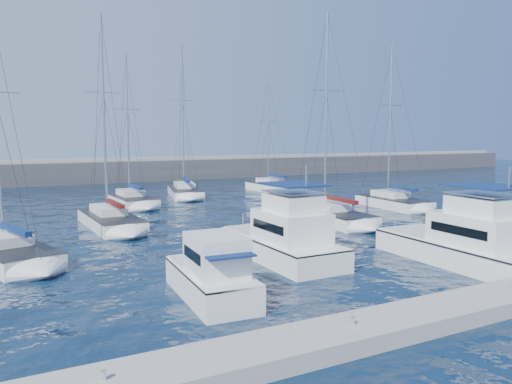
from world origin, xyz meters
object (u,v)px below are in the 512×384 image
motor_yacht_port_outer (212,277)px  sailboat_mid_a (8,252)px  motor_yacht_port_inner (285,240)px  sailboat_back_a (132,200)px  motor_yacht_stbd_inner (468,243)px  sailboat_back_b (185,191)px  sailboat_mid_d (330,216)px  sailboat_mid_e (393,202)px  sailboat_mid_b (110,220)px  sailboat_back_c (271,187)px  motor_yacht_stbd_outer (498,233)px

motor_yacht_port_outer → sailboat_mid_a: 13.10m
motor_yacht_port_inner → sailboat_back_a: bearing=94.9°
motor_yacht_stbd_inner → sailboat_back_a: (-10.18, 30.49, -0.60)m
motor_yacht_port_outer → sailboat_back_b: size_ratio=0.35×
sailboat_mid_a → sailboat_mid_d: bearing=-11.8°
motor_yacht_stbd_inner → sailboat_mid_a: sailboat_mid_a is taller
motor_yacht_port_inner → sailboat_mid_e: bearing=32.6°
sailboat_mid_b → motor_yacht_stbd_inner: bearing=-56.1°
motor_yacht_port_inner → sailboat_mid_b: bearing=113.8°
sailboat_mid_b → sailboat_back_a: (4.27, 10.62, 0.00)m
sailboat_back_b → sailboat_back_c: sailboat_back_b is taller
motor_yacht_port_outer → motor_yacht_stbd_outer: bearing=5.9°
motor_yacht_port_outer → sailboat_back_b: (11.11, 34.21, -0.40)m
motor_yacht_port_outer → sailboat_mid_b: sailboat_mid_b is taller
sailboat_mid_b → sailboat_back_b: bearing=51.4°
motor_yacht_stbd_inner → sailboat_mid_e: 21.05m
sailboat_mid_b → sailboat_back_a: bearing=66.0°
sailboat_mid_b → sailboat_back_c: 27.47m
sailboat_mid_b → sailboat_back_b: sailboat_back_b is taller
sailboat_back_b → sailboat_back_a: bearing=-132.9°
motor_yacht_stbd_outer → sailboat_mid_b: (-19.30, 18.07, -0.42)m
motor_yacht_stbd_inner → sailboat_mid_a: size_ratio=0.66×
sailboat_mid_e → motor_yacht_stbd_outer: bearing=-109.1°
sailboat_mid_e → sailboat_mid_d: bearing=-156.0°
sailboat_back_b → motor_yacht_port_outer: bearing=-95.0°
motor_yacht_stbd_inner → sailboat_mid_b: 24.58m
sailboat_mid_e → sailboat_back_a: size_ratio=1.03×
sailboat_back_c → motor_yacht_port_inner: bearing=-120.0°
motor_yacht_port_inner → sailboat_mid_d: size_ratio=0.52×
sailboat_mid_b → sailboat_back_a: 11.44m
sailboat_back_c → sailboat_mid_d: bearing=-109.4°
sailboat_back_b → sailboat_back_c: bearing=13.4°
motor_yacht_port_outer → sailboat_mid_a: (-7.37, 10.82, -0.42)m
sailboat_mid_e → sailboat_mid_b: bearing=178.5°
sailboat_mid_d → sailboat_back_a: size_ratio=1.11×
sailboat_mid_a → sailboat_back_c: size_ratio=1.07×
sailboat_mid_b → sailboat_mid_d: sailboat_mid_d is taller
sailboat_back_a → sailboat_back_c: sailboat_back_a is taller
sailboat_back_c → sailboat_back_a: bearing=-166.7°
motor_yacht_stbd_outer → sailboat_back_b: 34.44m
motor_yacht_stbd_inner → sailboat_back_b: (-3.03, 35.32, -0.59)m
sailboat_back_a → sailboat_mid_a: bearing=-124.4°
sailboat_mid_b → sailboat_mid_d: 16.84m
sailboat_mid_e → motor_yacht_port_outer: bearing=-143.7°
motor_yacht_stbd_outer → sailboat_back_a: size_ratio=0.39×
sailboat_mid_d → motor_yacht_port_inner: bearing=-135.6°
motor_yacht_port_inner → sailboat_back_b: 30.42m
motor_yacht_port_outer → sailboat_back_c: 40.93m
sailboat_mid_d → sailboat_back_a: bearing=126.6°
motor_yacht_stbd_inner → motor_yacht_stbd_outer: 5.18m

